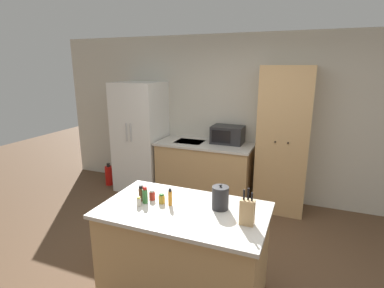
{
  "coord_description": "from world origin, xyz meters",
  "views": [
    {
      "loc": [
        0.76,
        -2.38,
        2.12
      ],
      "look_at": [
        -0.75,
        1.4,
        1.05
      ],
      "focal_mm": 28.0,
      "sensor_mm": 36.0,
      "label": 1
    }
  ],
  "objects_px": {
    "spice_bottle_short_red": "(152,195)",
    "spice_bottle_amber_oil": "(141,193)",
    "microwave": "(228,135)",
    "spice_bottle_orange_cap": "(139,202)",
    "knife_block": "(247,212)",
    "spice_bottle_green_herb": "(162,199)",
    "spice_bottle_pale_salt": "(145,195)",
    "refrigerator": "(141,137)",
    "pantry_cabinet": "(283,141)",
    "spice_bottle_tall_dark": "(170,197)",
    "kettle": "(220,198)",
    "fire_extinguisher": "(109,175)"
  },
  "relations": [
    {
      "from": "fire_extinguisher",
      "to": "spice_bottle_short_red",
      "type": "bearing_deg",
      "value": -43.89
    },
    {
      "from": "knife_block",
      "to": "spice_bottle_pale_salt",
      "type": "distance_m",
      "value": 0.95
    },
    {
      "from": "spice_bottle_amber_oil",
      "to": "fire_extinguisher",
      "type": "distance_m",
      "value": 2.86
    },
    {
      "from": "spice_bottle_short_red",
      "to": "spice_bottle_pale_salt",
      "type": "height_order",
      "value": "spice_bottle_pale_salt"
    },
    {
      "from": "microwave",
      "to": "pantry_cabinet",
      "type": "bearing_deg",
      "value": -5.26
    },
    {
      "from": "spice_bottle_green_herb",
      "to": "spice_bottle_pale_salt",
      "type": "xyz_separation_m",
      "value": [
        -0.14,
        -0.05,
        0.03
      ]
    },
    {
      "from": "pantry_cabinet",
      "to": "microwave",
      "type": "bearing_deg",
      "value": 174.74
    },
    {
      "from": "knife_block",
      "to": "kettle",
      "type": "xyz_separation_m",
      "value": [
        -0.28,
        0.19,
        -0.01
      ]
    },
    {
      "from": "microwave",
      "to": "refrigerator",
      "type": "bearing_deg",
      "value": -174.4
    },
    {
      "from": "knife_block",
      "to": "fire_extinguisher",
      "type": "distance_m",
      "value": 3.66
    },
    {
      "from": "spice_bottle_green_herb",
      "to": "spice_bottle_pale_salt",
      "type": "distance_m",
      "value": 0.16
    },
    {
      "from": "spice_bottle_pale_salt",
      "to": "fire_extinguisher",
      "type": "bearing_deg",
      "value": 134.5
    },
    {
      "from": "kettle",
      "to": "pantry_cabinet",
      "type": "bearing_deg",
      "value": 80.66
    },
    {
      "from": "pantry_cabinet",
      "to": "fire_extinguisher",
      "type": "bearing_deg",
      "value": -176.21
    },
    {
      "from": "knife_block",
      "to": "spice_bottle_amber_oil",
      "type": "relative_size",
      "value": 2.02
    },
    {
      "from": "microwave",
      "to": "spice_bottle_amber_oil",
      "type": "distance_m",
      "value": 2.26
    },
    {
      "from": "pantry_cabinet",
      "to": "spice_bottle_amber_oil",
      "type": "relative_size",
      "value": 13.9
    },
    {
      "from": "spice_bottle_short_red",
      "to": "spice_bottle_green_herb",
      "type": "height_order",
      "value": "spice_bottle_short_red"
    },
    {
      "from": "knife_block",
      "to": "spice_bottle_pale_salt",
      "type": "bearing_deg",
      "value": 177.72
    },
    {
      "from": "refrigerator",
      "to": "spice_bottle_green_herb",
      "type": "relative_size",
      "value": 19.4
    },
    {
      "from": "microwave",
      "to": "spice_bottle_short_red",
      "type": "height_order",
      "value": "microwave"
    },
    {
      "from": "knife_block",
      "to": "spice_bottle_orange_cap",
      "type": "bearing_deg",
      "value": -177.72
    },
    {
      "from": "knife_block",
      "to": "fire_extinguisher",
      "type": "height_order",
      "value": "knife_block"
    },
    {
      "from": "pantry_cabinet",
      "to": "spice_bottle_tall_dark",
      "type": "height_order",
      "value": "pantry_cabinet"
    },
    {
      "from": "spice_bottle_amber_oil",
      "to": "spice_bottle_orange_cap",
      "type": "height_order",
      "value": "spice_bottle_amber_oil"
    },
    {
      "from": "microwave",
      "to": "spice_bottle_short_red",
      "type": "distance_m",
      "value": 2.2
    },
    {
      "from": "microwave",
      "to": "spice_bottle_orange_cap",
      "type": "xyz_separation_m",
      "value": [
        -0.18,
        -2.36,
        -0.14
      ]
    },
    {
      "from": "microwave",
      "to": "spice_bottle_tall_dark",
      "type": "xyz_separation_m",
      "value": [
        0.08,
        -2.24,
        -0.1
      ]
    },
    {
      "from": "microwave",
      "to": "kettle",
      "type": "relative_size",
      "value": 2.13
    },
    {
      "from": "pantry_cabinet",
      "to": "spice_bottle_orange_cap",
      "type": "height_order",
      "value": "pantry_cabinet"
    },
    {
      "from": "spice_bottle_pale_salt",
      "to": "spice_bottle_orange_cap",
      "type": "bearing_deg",
      "value": -105.5
    },
    {
      "from": "knife_block",
      "to": "spice_bottle_tall_dark",
      "type": "xyz_separation_m",
      "value": [
        -0.72,
        0.08,
        -0.04
      ]
    },
    {
      "from": "refrigerator",
      "to": "spice_bottle_short_red",
      "type": "xyz_separation_m",
      "value": [
        1.37,
        -2.05,
        0.0
      ]
    },
    {
      "from": "knife_block",
      "to": "spice_bottle_tall_dark",
      "type": "distance_m",
      "value": 0.72
    },
    {
      "from": "spice_bottle_tall_dark",
      "to": "spice_bottle_orange_cap",
      "type": "bearing_deg",
      "value": -154.63
    },
    {
      "from": "spice_bottle_short_red",
      "to": "spice_bottle_amber_oil",
      "type": "distance_m",
      "value": 0.1
    },
    {
      "from": "spice_bottle_pale_salt",
      "to": "spice_bottle_orange_cap",
      "type": "height_order",
      "value": "spice_bottle_pale_salt"
    },
    {
      "from": "spice_bottle_short_red",
      "to": "spice_bottle_orange_cap",
      "type": "height_order",
      "value": "spice_bottle_short_red"
    },
    {
      "from": "pantry_cabinet",
      "to": "refrigerator",
      "type": "bearing_deg",
      "value": -178.33
    },
    {
      "from": "spice_bottle_amber_oil",
      "to": "knife_block",
      "type": "bearing_deg",
      "value": -3.94
    },
    {
      "from": "spice_bottle_green_herb",
      "to": "fire_extinguisher",
      "type": "bearing_deg",
      "value": 137.26
    },
    {
      "from": "spice_bottle_tall_dark",
      "to": "spice_bottle_green_herb",
      "type": "bearing_deg",
      "value": 175.88
    },
    {
      "from": "pantry_cabinet",
      "to": "spice_bottle_tall_dark",
      "type": "bearing_deg",
      "value": -109.86
    },
    {
      "from": "spice_bottle_tall_dark",
      "to": "spice_bottle_short_red",
      "type": "relative_size",
      "value": 1.67
    },
    {
      "from": "spice_bottle_tall_dark",
      "to": "knife_block",
      "type": "bearing_deg",
      "value": -6.58
    },
    {
      "from": "microwave",
      "to": "spice_bottle_orange_cap",
      "type": "relative_size",
      "value": 5.52
    },
    {
      "from": "spice_bottle_amber_oil",
      "to": "kettle",
      "type": "xyz_separation_m",
      "value": [
        0.73,
        0.12,
        0.03
      ]
    },
    {
      "from": "spice_bottle_tall_dark",
      "to": "spice_bottle_pale_salt",
      "type": "bearing_deg",
      "value": -169.18
    },
    {
      "from": "spice_bottle_tall_dark",
      "to": "kettle",
      "type": "distance_m",
      "value": 0.45
    },
    {
      "from": "knife_block",
      "to": "microwave",
      "type": "bearing_deg",
      "value": 108.89
    }
  ]
}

